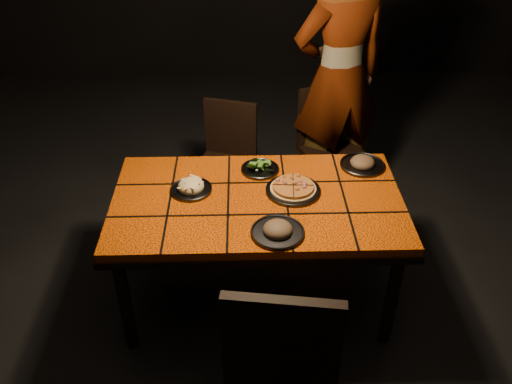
{
  "coord_description": "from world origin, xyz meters",
  "views": [
    {
      "loc": [
        -0.08,
        -2.42,
        2.49
      ],
      "look_at": [
        -0.01,
        -0.04,
        0.82
      ],
      "focal_mm": 38.0,
      "sensor_mm": 36.0,
      "label": 1
    }
  ],
  "objects_px": {
    "dining_table": "(257,209)",
    "plate_pasta": "(191,188)",
    "chair_far_right": "(328,139)",
    "plate_pizza": "(293,189)",
    "chair_far_left": "(227,153)",
    "chair_near": "(282,352)",
    "diner": "(339,77)"
  },
  "relations": [
    {
      "from": "dining_table",
      "to": "diner",
      "type": "xyz_separation_m",
      "value": [
        0.61,
        1.15,
        0.29
      ]
    },
    {
      "from": "chair_near",
      "to": "plate_pasta",
      "type": "relative_size",
      "value": 4.41
    },
    {
      "from": "plate_pasta",
      "to": "chair_far_right",
      "type": "bearing_deg",
      "value": 46.45
    },
    {
      "from": "chair_near",
      "to": "plate_pasta",
      "type": "bearing_deg",
      "value": -58.05
    },
    {
      "from": "chair_far_right",
      "to": "plate_pasta",
      "type": "bearing_deg",
      "value": -156.39
    },
    {
      "from": "chair_near",
      "to": "plate_pasta",
      "type": "height_order",
      "value": "chair_near"
    },
    {
      "from": "chair_far_left",
      "to": "chair_near",
      "type": "bearing_deg",
      "value": -65.31
    },
    {
      "from": "chair_far_left",
      "to": "diner",
      "type": "xyz_separation_m",
      "value": [
        0.8,
        0.22,
        0.48
      ]
    },
    {
      "from": "chair_far_left",
      "to": "plate_pasta",
      "type": "relative_size",
      "value": 3.6
    },
    {
      "from": "diner",
      "to": "plate_pizza",
      "type": "distance_m",
      "value": 1.18
    },
    {
      "from": "dining_table",
      "to": "diner",
      "type": "bearing_deg",
      "value": 61.99
    },
    {
      "from": "chair_far_right",
      "to": "plate_pizza",
      "type": "height_order",
      "value": "chair_far_right"
    },
    {
      "from": "dining_table",
      "to": "chair_far_right",
      "type": "height_order",
      "value": "chair_far_right"
    },
    {
      "from": "chair_far_left",
      "to": "plate_pasta",
      "type": "bearing_deg",
      "value": -85.63
    },
    {
      "from": "plate_pizza",
      "to": "plate_pasta",
      "type": "distance_m",
      "value": 0.57
    },
    {
      "from": "diner",
      "to": "plate_pasta",
      "type": "distance_m",
      "value": 1.46
    },
    {
      "from": "dining_table",
      "to": "plate_pizza",
      "type": "height_order",
      "value": "plate_pizza"
    },
    {
      "from": "plate_pizza",
      "to": "diner",
      "type": "bearing_deg",
      "value": 69.48
    },
    {
      "from": "chair_near",
      "to": "chair_far_right",
      "type": "bearing_deg",
      "value": -95.7
    },
    {
      "from": "dining_table",
      "to": "plate_pasta",
      "type": "relative_size",
      "value": 6.88
    },
    {
      "from": "chair_near",
      "to": "plate_pasta",
      "type": "distance_m",
      "value": 1.11
    },
    {
      "from": "chair_far_right",
      "to": "diner",
      "type": "relative_size",
      "value": 0.47
    },
    {
      "from": "chair_far_right",
      "to": "plate_pasta",
      "type": "distance_m",
      "value": 1.37
    },
    {
      "from": "chair_near",
      "to": "chair_far_left",
      "type": "distance_m",
      "value": 1.87
    },
    {
      "from": "chair_far_right",
      "to": "plate_pasta",
      "type": "height_order",
      "value": "chair_far_right"
    },
    {
      "from": "dining_table",
      "to": "diner",
      "type": "relative_size",
      "value": 0.84
    },
    {
      "from": "dining_table",
      "to": "chair_far_right",
      "type": "bearing_deg",
      "value": 62.17
    },
    {
      "from": "plate_pizza",
      "to": "plate_pasta",
      "type": "height_order",
      "value": "plate_pasta"
    },
    {
      "from": "chair_far_right",
      "to": "plate_pizza",
      "type": "xyz_separation_m",
      "value": [
        -0.36,
        -1.0,
        0.25
      ]
    },
    {
      "from": "chair_near",
      "to": "plate_pizza",
      "type": "distance_m",
      "value": 1.0
    },
    {
      "from": "diner",
      "to": "chair_near",
      "type": "bearing_deg",
      "value": 58.13
    },
    {
      "from": "dining_table",
      "to": "plate_pizza",
      "type": "bearing_deg",
      "value": 15.47
    }
  ]
}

